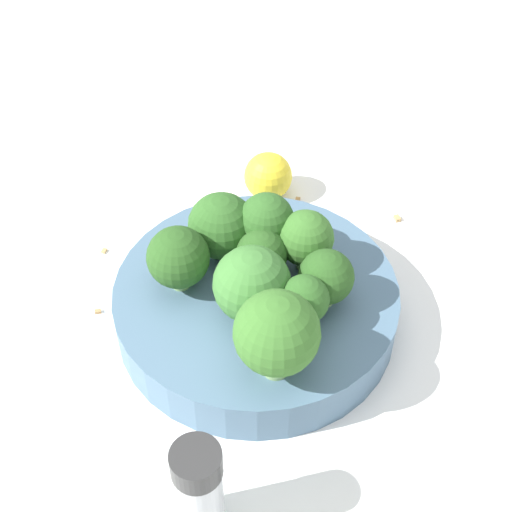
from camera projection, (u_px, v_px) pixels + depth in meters
ground_plane at (256, 320)px, 0.59m from camera, size 3.00×3.00×0.00m
bowl at (256, 304)px, 0.57m from camera, size 0.23×0.23×0.04m
broccoli_floret_0 at (262, 256)px, 0.55m from camera, size 0.04×0.04×0.05m
broccoli_floret_1 at (326, 278)px, 0.53m from camera, size 0.04×0.04×0.05m
broccoli_floret_2 at (222, 226)px, 0.57m from camera, size 0.05×0.05×0.06m
broccoli_floret_3 at (277, 334)px, 0.48m from camera, size 0.06×0.06×0.07m
broccoli_floret_4 at (304, 301)px, 0.51m from camera, size 0.04×0.04×0.05m
broccoli_floret_5 at (178, 258)px, 0.54m from camera, size 0.05×0.05×0.06m
broccoli_floret_6 at (252, 285)px, 0.52m from camera, size 0.06×0.06×0.06m
broccoli_floret_7 at (266, 222)px, 0.56m from camera, size 0.04×0.04×0.06m
broccoli_floret_8 at (306, 239)px, 0.55m from camera, size 0.04×0.04×0.05m
pepper_shaker at (199, 490)px, 0.43m from camera, size 0.03×0.03×0.08m
lemon_wedge at (268, 176)px, 0.68m from camera, size 0.05×0.05×0.05m
almond_crumb_0 at (104, 250)px, 0.64m from camera, size 0.01×0.00×0.01m
almond_crumb_1 at (98, 311)px, 0.59m from camera, size 0.01×0.01×0.01m
almond_crumb_2 at (298, 199)px, 0.69m from camera, size 0.01×0.01×0.01m
almond_crumb_3 at (398, 217)px, 0.67m from camera, size 0.01×0.01×0.01m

